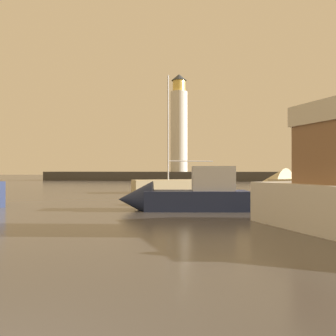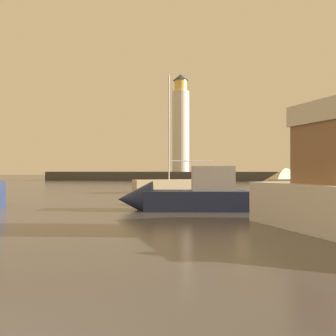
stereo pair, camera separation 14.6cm
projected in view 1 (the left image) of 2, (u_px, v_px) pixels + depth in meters
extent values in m
plane|color=#4C4742|center=(202.00, 191.00, 35.10)|extent=(220.00, 220.00, 0.00)
cube|color=#423F3D|center=(215.00, 176.00, 67.52)|extent=(65.70, 6.10, 1.70)
cylinder|color=silver|center=(179.00, 132.00, 68.68)|extent=(3.20, 3.20, 15.20)
cylinder|color=#F2CC59|center=(179.00, 86.00, 68.73)|extent=(2.40, 2.40, 2.13)
cone|color=#33383D|center=(179.00, 77.00, 68.74)|extent=(2.88, 2.88, 1.22)
cube|color=beige|center=(335.00, 192.00, 21.01)|extent=(7.46, 6.30, 1.46)
cone|color=beige|center=(268.00, 188.00, 23.95)|extent=(3.55, 3.60, 2.66)
cube|color=#8C6647|center=(333.00, 154.00, 11.90)|extent=(2.38, 2.74, 1.99)
cube|color=silver|center=(333.00, 113.00, 11.91)|extent=(2.62, 3.02, 0.70)
cube|color=#1E284C|center=(196.00, 200.00, 18.12)|extent=(5.34, 2.69, 0.98)
cone|color=#1E284C|center=(136.00, 199.00, 18.15)|extent=(2.00, 2.09, 1.85)
cube|color=silver|center=(213.00, 178.00, 18.11)|extent=(2.26, 1.77, 1.23)
cube|color=beige|center=(177.00, 186.00, 32.38)|extent=(8.04, 5.42, 1.15)
cylinder|color=#B7B7BC|center=(168.00, 128.00, 32.20)|extent=(0.12, 0.12, 9.31)
cylinder|color=#B7B7BC|center=(191.00, 161.00, 32.77)|extent=(3.92, 1.93, 0.09)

